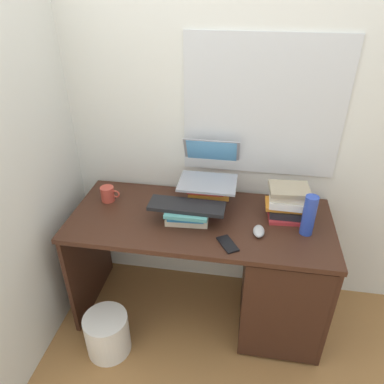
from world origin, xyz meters
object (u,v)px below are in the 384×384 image
at_px(book_stack_keyboard_riser, 187,214).
at_px(book_stack_tall, 207,195).
at_px(book_stack_side, 287,202).
at_px(cell_phone, 228,244).
at_px(keyboard, 187,206).
at_px(laptop, 209,170).
at_px(computer_mouse, 259,231).
at_px(wastebasket, 107,334).
at_px(water_bottle, 309,215).
at_px(desk, 262,273).
at_px(mug, 108,194).

bearing_deg(book_stack_keyboard_riser, book_stack_tall, 63.31).
bearing_deg(book_stack_side, cell_phone, -134.45).
distance_m(keyboard, cell_phone, 0.31).
xyz_separation_m(laptop, computer_mouse, (0.31, -0.30, -0.19)).
distance_m(laptop, computer_mouse, 0.47).
height_order(book_stack_side, wastebasket, book_stack_side).
distance_m(book_stack_tall, laptop, 0.15).
height_order(water_bottle, wastebasket, water_bottle).
distance_m(desk, cell_phone, 0.45).
bearing_deg(book_stack_tall, desk, -23.66).
bearing_deg(book_stack_keyboard_riser, wastebasket, -141.22).
xyz_separation_m(book_stack_keyboard_riser, wastebasket, (-0.42, -0.34, -0.68)).
xyz_separation_m(book_stack_keyboard_riser, book_stack_side, (0.55, 0.14, 0.04)).
xyz_separation_m(laptop, wastebasket, (-0.51, -0.59, -0.83)).
bearing_deg(cell_phone, computer_mouse, 5.69).
height_order(keyboard, cell_phone, keyboard).
bearing_deg(book_stack_side, desk, -127.59).
distance_m(desk, book_stack_side, 0.47).
distance_m(book_stack_keyboard_riser, book_stack_side, 0.57).
height_order(book_stack_tall, wastebasket, book_stack_tall).
distance_m(laptop, wastebasket, 1.14).
bearing_deg(book_stack_tall, book_stack_side, -4.31).
relative_size(laptop, keyboard, 0.84).
bearing_deg(computer_mouse, cell_phone, -142.67).
bearing_deg(wastebasket, book_stack_keyboard_riser, 38.78).
distance_m(book_stack_side, laptop, 0.48).
bearing_deg(desk, mug, 172.91).
xyz_separation_m(desk, water_bottle, (0.20, -0.02, 0.46)).
xyz_separation_m(computer_mouse, wastebasket, (-0.82, -0.29, -0.64)).
height_order(keyboard, wastebasket, keyboard).
xyz_separation_m(keyboard, mug, (-0.51, 0.14, -0.06)).
relative_size(mug, wastebasket, 0.45).
bearing_deg(wastebasket, water_bottle, 17.55).
bearing_deg(mug, book_stack_tall, 3.67).
bearing_deg(book_stack_tall, computer_mouse, -36.45).
distance_m(computer_mouse, mug, 0.93).
height_order(desk, laptop, laptop).
distance_m(computer_mouse, water_bottle, 0.27).
height_order(mug, cell_phone, mug).
xyz_separation_m(desk, book_stack_tall, (-0.36, 0.16, 0.42)).
xyz_separation_m(book_stack_keyboard_riser, computer_mouse, (0.40, -0.05, -0.03)).
relative_size(keyboard, wastebasket, 1.57).
relative_size(book_stack_side, mug, 1.98).
height_order(book_stack_keyboard_riser, book_stack_side, book_stack_side).
bearing_deg(water_bottle, computer_mouse, -168.74).
height_order(laptop, water_bottle, laptop).
bearing_deg(mug, wastebasket, -79.03).
bearing_deg(book_stack_keyboard_riser, computer_mouse, -7.34).
xyz_separation_m(book_stack_side, cell_phone, (-0.31, -0.31, -0.09)).
distance_m(book_stack_side, keyboard, 0.57).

